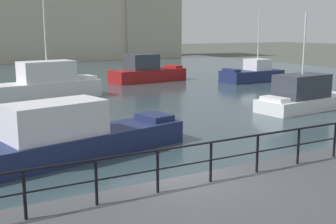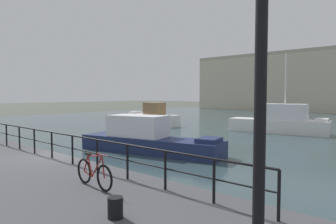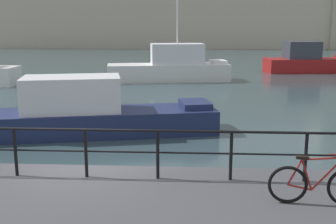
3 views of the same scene
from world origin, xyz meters
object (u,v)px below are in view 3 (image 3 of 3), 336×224
object	(u,v)px
moored_small_launch	(307,61)
parked_bicycle	(317,184)
moored_red_daysailer	(91,113)
moored_harbor_tender	(172,67)
harbor_building	(212,6)

from	to	relation	value
moored_small_launch	parked_bicycle	bearing A→B (deg)	-111.22
moored_red_daysailer	moored_small_launch	distance (m)	24.71
moored_small_launch	moored_harbor_tender	distance (m)	12.65
moored_small_launch	moored_harbor_tender	world-z (taller)	moored_harbor_tender
parked_bicycle	harbor_building	bearing A→B (deg)	93.09
moored_red_daysailer	harbor_building	bearing A→B (deg)	70.68
moored_small_launch	parked_bicycle	world-z (taller)	moored_small_launch
harbor_building	moored_harbor_tender	size ratio (longest dim) A/B	7.46
moored_harbor_tender	moored_red_daysailer	bearing A→B (deg)	-108.58
harbor_building	moored_small_launch	distance (m)	35.06
moored_red_daysailer	parked_bicycle	distance (m)	10.06
harbor_building	moored_red_daysailer	size ratio (longest dim) A/B	7.12
moored_red_daysailer	moored_small_launch	bearing A→B (deg)	44.86
harbor_building	moored_harbor_tender	world-z (taller)	harbor_building
moored_harbor_tender	parked_bicycle	distance (m)	22.95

